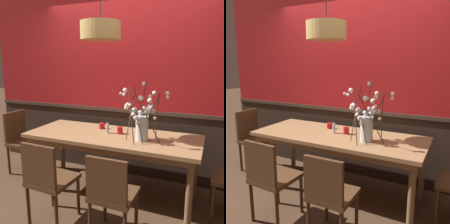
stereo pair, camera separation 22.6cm
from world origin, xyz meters
TOP-DOWN VIEW (x-y plane):
  - ground_plane at (0.00, 0.00)m, footprint 24.00×24.00m
  - back_wall at (0.00, 0.63)m, footprint 4.71×0.14m
  - dining_table at (0.00, 0.00)m, footprint 2.16×0.85m
  - chair_far_side_left at (-0.36, 0.85)m, footprint 0.45×0.42m
  - chair_near_side_right at (0.35, -0.83)m, footprint 0.41×0.40m
  - chair_near_side_left at (-0.34, -0.86)m, footprint 0.44×0.46m
  - chair_head_west_end at (-1.51, 0.02)m, footprint 0.44×0.43m
  - vase_with_blossoms at (0.40, -0.07)m, footprint 0.56×0.48m
  - candle_holder_nearer_center at (-0.24, 0.21)m, footprint 0.08×0.08m
  - candle_holder_nearer_edge at (0.08, 0.07)m, footprint 0.08×0.08m
  - condiment_bottle at (-0.08, 0.04)m, footprint 0.04×0.04m
  - pendant_lamp at (-0.11, -0.07)m, footprint 0.46×0.46m

SIDE VIEW (x-z plane):
  - ground_plane at x=0.00m, z-range 0.00..0.00m
  - chair_near_side_right at x=0.35m, z-range 0.06..0.92m
  - chair_far_side_left at x=-0.36m, z-range 0.06..0.94m
  - chair_near_side_left at x=-0.34m, z-range 0.06..0.96m
  - chair_head_west_end at x=-1.51m, z-range 0.06..1.00m
  - dining_table at x=0.00m, z-range 0.30..1.08m
  - candle_holder_nearer_center at x=-0.24m, z-range 0.77..0.85m
  - candle_holder_nearer_edge at x=0.08m, z-range 0.77..0.86m
  - condiment_bottle at x=-0.08m, z-range 0.77..0.90m
  - vase_with_blossoms at x=0.40m, z-range 0.65..1.33m
  - back_wall at x=0.00m, z-range -0.01..2.78m
  - pendant_lamp at x=-0.11m, z-range 1.58..2.45m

